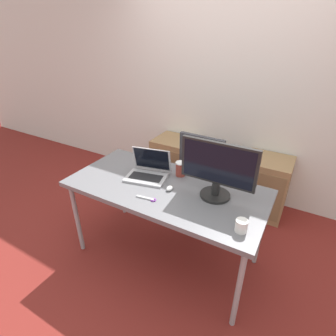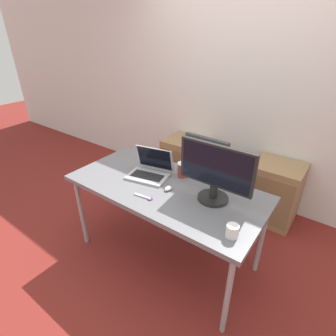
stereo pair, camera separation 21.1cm
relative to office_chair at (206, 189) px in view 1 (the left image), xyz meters
name	(u,v)px [view 1 (the left image)]	position (x,y,z in m)	size (l,w,h in m)	color
ground_plane	(166,254)	(-0.10, -0.69, -0.40)	(14.00, 14.00, 0.00)	maroon
wall_back	(228,90)	(-0.10, 0.73, 0.90)	(10.00, 0.05, 2.60)	silver
desk	(166,191)	(-0.10, -0.69, 0.33)	(1.63, 0.79, 0.78)	slate
office_chair	(206,189)	(0.00, 0.00, 0.00)	(0.56, 0.57, 1.06)	#232326
cabinet_left	(174,163)	(-0.64, 0.47, -0.06)	(0.49, 0.46, 0.68)	#99754C
cabinet_right	(264,186)	(0.52, 0.47, -0.06)	(0.49, 0.46, 0.68)	#99754C
laptop_center	(148,171)	(-0.31, -0.63, 0.43)	(0.38, 0.35, 0.24)	#ADADB2
monitor	(218,170)	(0.30, -0.62, 0.62)	(0.57, 0.23, 0.45)	black
mouse	(170,188)	(-0.04, -0.72, 0.40)	(0.05, 0.07, 0.03)	silver
coffee_cup_white	(241,226)	(0.59, -0.92, 0.43)	(0.08, 0.08, 0.09)	white
coffee_cup_brown	(181,169)	(-0.08, -0.47, 0.45)	(0.09, 0.09, 0.13)	maroon
scissors	(148,199)	(-0.12, -0.92, 0.39)	(0.17, 0.05, 0.01)	#B2B2B7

